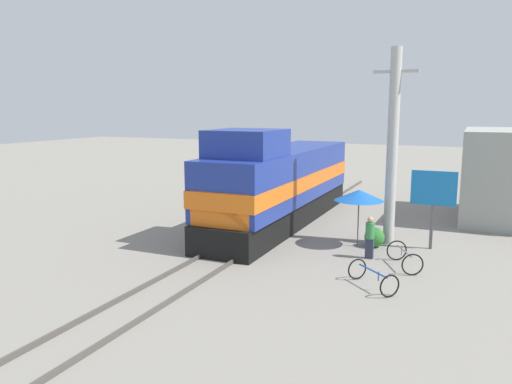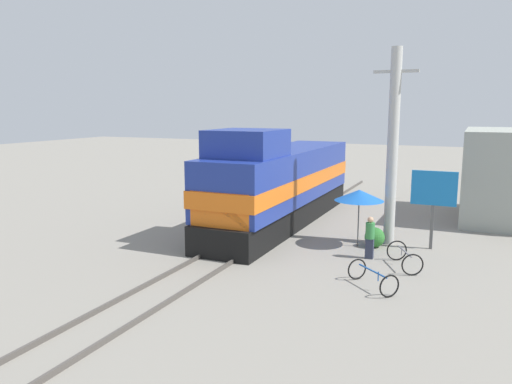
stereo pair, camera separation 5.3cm
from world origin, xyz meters
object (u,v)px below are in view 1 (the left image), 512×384
Objects in this scene: billboard_sign at (434,193)px; bicycle at (404,257)px; utility_pole at (392,147)px; person_bystander at (370,236)px; locomotive at (279,184)px; bicycle_spare at (373,277)px; vendor_umbrella at (359,195)px.

bicycle is (-0.65, -2.95, -1.92)m from billboard_sign.
utility_pole is 4.98× the size of person_bystander.
person_bystander reaches higher than bicycle.
locomotive is at bearing 168.55° from billboard_sign.
person_bystander is at bearing -36.24° from locomotive.
locomotive reaches higher than bicycle.
locomotive is 6.53m from person_bystander.
billboard_sign is (7.21, -1.46, 0.29)m from locomotive.
billboard_sign is at bearing 30.52° from bicycle_spare.
billboard_sign is at bearing 49.22° from person_bystander.
billboard_sign reaches higher than person_bystander.
billboard_sign is 1.65× the size of bicycle.
billboard_sign is 1.97× the size of person_bystander.
vendor_umbrella is (4.40, -2.30, 0.13)m from locomotive.
utility_pole reaches higher than bicycle.
vendor_umbrella is at bearing -27.60° from locomotive.
locomotive is 7.36m from billboard_sign.
utility_pole is 4.17× the size of bicycle.
locomotive is at bearing 166.58° from utility_pole.
vendor_umbrella is at bearing 61.78° from bicycle_spare.
locomotive is at bearing 143.76° from person_bystander.
person_bystander is at bearing -49.79° from bicycle.
bicycle is (1.06, -3.10, -3.70)m from utility_pole.
bicycle_spare is at bearing -49.59° from locomotive.
vendor_umbrella is at bearing -70.26° from bicycle.
utility_pole is 3.40× the size of vendor_umbrella.
bicycle is (6.55, -4.41, -1.63)m from locomotive.
locomotive reaches higher than bicycle_spare.
bicycle reaches higher than bicycle_spare.
utility_pole is at bearing 48.02° from bicycle_spare.
bicycle_spare is at bearing -71.96° from vendor_umbrella.
utility_pole is at bearing -97.01° from bicycle.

